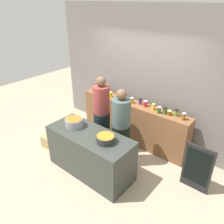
{
  "coord_description": "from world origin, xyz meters",
  "views": [
    {
      "loc": [
        2.5,
        -2.68,
        3.08
      ],
      "look_at": [
        0.0,
        0.35,
        1.05
      ],
      "focal_mm": 35.76,
      "sensor_mm": 36.0,
      "label": 1
    }
  ],
  "objects_px": {
    "preserve_jar_1": "(97,90)",
    "preserve_jar_4": "(111,95)",
    "bread_crate": "(52,142)",
    "chalkboard_sign": "(197,168)",
    "preserve_jar_2": "(103,91)",
    "preserve_jar_0": "(94,87)",
    "cooking_pot_left": "(74,122)",
    "preserve_jar_5": "(117,96)",
    "cook_in_cap": "(121,132)",
    "preserve_jar_11": "(159,110)",
    "preserve_jar_12": "(165,111)",
    "preserve_jar_3": "(105,93)",
    "preserve_jar_6": "(124,99)",
    "preserve_jar_8": "(140,101)",
    "preserve_jar_15": "(184,116)",
    "preserve_jar_10": "(153,107)",
    "preserve_jar_14": "(176,113)",
    "preserve_jar_9": "(145,104)",
    "preserve_jar_7": "(132,100)",
    "cook_with_tongs": "(102,119)",
    "cooking_pot_center": "(106,139)",
    "preserve_jar_13": "(169,113)"
  },
  "relations": [
    {
      "from": "cooking_pot_center",
      "to": "chalkboard_sign",
      "type": "bearing_deg",
      "value": 32.07
    },
    {
      "from": "preserve_jar_10",
      "to": "preserve_jar_14",
      "type": "height_order",
      "value": "same"
    },
    {
      "from": "cooking_pot_left",
      "to": "chalkboard_sign",
      "type": "relative_size",
      "value": 0.38
    },
    {
      "from": "preserve_jar_8",
      "to": "cooking_pot_center",
      "type": "relative_size",
      "value": 0.39
    },
    {
      "from": "preserve_jar_9",
      "to": "preserve_jar_12",
      "type": "relative_size",
      "value": 1.02
    },
    {
      "from": "preserve_jar_9",
      "to": "preserve_jar_1",
      "type": "bearing_deg",
      "value": -177.82
    },
    {
      "from": "preserve_jar_5",
      "to": "bread_crate",
      "type": "height_order",
      "value": "preserve_jar_5"
    },
    {
      "from": "preserve_jar_6",
      "to": "cook_in_cap",
      "type": "relative_size",
      "value": 0.08
    },
    {
      "from": "preserve_jar_0",
      "to": "preserve_jar_15",
      "type": "bearing_deg",
      "value": -1.54
    },
    {
      "from": "preserve_jar_2",
      "to": "preserve_jar_4",
      "type": "height_order",
      "value": "preserve_jar_4"
    },
    {
      "from": "preserve_jar_3",
      "to": "cooking_pot_left",
      "type": "height_order",
      "value": "preserve_jar_3"
    },
    {
      "from": "preserve_jar_0",
      "to": "preserve_jar_9",
      "type": "distance_m",
      "value": 1.53
    },
    {
      "from": "cooking_pot_center",
      "to": "preserve_jar_3",
      "type": "bearing_deg",
      "value": 131.16
    },
    {
      "from": "preserve_jar_12",
      "to": "preserve_jar_14",
      "type": "bearing_deg",
      "value": 13.86
    },
    {
      "from": "preserve_jar_8",
      "to": "preserve_jar_14",
      "type": "xyz_separation_m",
      "value": [
        0.85,
        -0.01,
        0.0
      ]
    },
    {
      "from": "preserve_jar_1",
      "to": "preserve_jar_4",
      "type": "height_order",
      "value": "preserve_jar_4"
    },
    {
      "from": "cook_in_cap",
      "to": "preserve_jar_4",
      "type": "bearing_deg",
      "value": 139.34
    },
    {
      "from": "preserve_jar_12",
      "to": "preserve_jar_14",
      "type": "xyz_separation_m",
      "value": [
        0.22,
        0.05,
        0.01
      ]
    },
    {
      "from": "preserve_jar_0",
      "to": "preserve_jar_2",
      "type": "bearing_deg",
      "value": -8.08
    },
    {
      "from": "preserve_jar_9",
      "to": "cook_with_tongs",
      "type": "relative_size",
      "value": 0.08
    },
    {
      "from": "preserve_jar_2",
      "to": "preserve_jar_0",
      "type": "bearing_deg",
      "value": 171.92
    },
    {
      "from": "preserve_jar_11",
      "to": "preserve_jar_14",
      "type": "height_order",
      "value": "preserve_jar_11"
    },
    {
      "from": "preserve_jar_11",
      "to": "cook_in_cap",
      "type": "relative_size",
      "value": 0.09
    },
    {
      "from": "preserve_jar_4",
      "to": "preserve_jar_5",
      "type": "height_order",
      "value": "preserve_jar_4"
    },
    {
      "from": "preserve_jar_14",
      "to": "cooking_pot_left",
      "type": "distance_m",
      "value": 2.01
    },
    {
      "from": "preserve_jar_4",
      "to": "preserve_jar_10",
      "type": "relative_size",
      "value": 0.95
    },
    {
      "from": "cook_in_cap",
      "to": "preserve_jar_2",
      "type": "bearing_deg",
      "value": 145.16
    },
    {
      "from": "preserve_jar_7",
      "to": "cooking_pot_center",
      "type": "bearing_deg",
      "value": -72.81
    },
    {
      "from": "preserve_jar_6",
      "to": "preserve_jar_7",
      "type": "height_order",
      "value": "preserve_jar_6"
    },
    {
      "from": "preserve_jar_0",
      "to": "preserve_jar_5",
      "type": "height_order",
      "value": "preserve_jar_0"
    },
    {
      "from": "preserve_jar_8",
      "to": "preserve_jar_12",
      "type": "xyz_separation_m",
      "value": [
        0.63,
        -0.06,
        -0.0
      ]
    },
    {
      "from": "preserve_jar_3",
      "to": "preserve_jar_6",
      "type": "bearing_deg",
      "value": -0.87
    },
    {
      "from": "bread_crate",
      "to": "chalkboard_sign",
      "type": "distance_m",
      "value": 3.13
    },
    {
      "from": "preserve_jar_1",
      "to": "preserve_jar_5",
      "type": "bearing_deg",
      "value": 0.28
    },
    {
      "from": "preserve_jar_2",
      "to": "preserve_jar_7",
      "type": "xyz_separation_m",
      "value": [
        0.88,
        -0.02,
        0.01
      ]
    },
    {
      "from": "preserve_jar_3",
      "to": "preserve_jar_14",
      "type": "height_order",
      "value": "preserve_jar_14"
    },
    {
      "from": "preserve_jar_3",
      "to": "chalkboard_sign",
      "type": "distance_m",
      "value": 2.63
    },
    {
      "from": "preserve_jar_3",
      "to": "preserve_jar_15",
      "type": "distance_m",
      "value": 1.95
    },
    {
      "from": "preserve_jar_7",
      "to": "bread_crate",
      "type": "relative_size",
      "value": 0.32
    },
    {
      "from": "preserve_jar_14",
      "to": "cook_in_cap",
      "type": "xyz_separation_m",
      "value": [
        -0.71,
        -0.87,
        -0.31
      ]
    },
    {
      "from": "preserve_jar_9",
      "to": "preserve_jar_11",
      "type": "xyz_separation_m",
      "value": [
        0.38,
        -0.09,
        0.01
      ]
    },
    {
      "from": "preserve_jar_9",
      "to": "cooking_pot_center",
      "type": "height_order",
      "value": "preserve_jar_9"
    },
    {
      "from": "preserve_jar_1",
      "to": "preserve_jar_15",
      "type": "relative_size",
      "value": 0.82
    },
    {
      "from": "preserve_jar_0",
      "to": "preserve_jar_4",
      "type": "height_order",
      "value": "preserve_jar_0"
    },
    {
      "from": "preserve_jar_10",
      "to": "preserve_jar_14",
      "type": "bearing_deg",
      "value": 6.08
    },
    {
      "from": "preserve_jar_12",
      "to": "preserve_jar_13",
      "type": "distance_m",
      "value": 0.1
    },
    {
      "from": "preserve_jar_6",
      "to": "preserve_jar_12",
      "type": "bearing_deg",
      "value": 3.65
    },
    {
      "from": "preserve_jar_11",
      "to": "preserve_jar_12",
      "type": "xyz_separation_m",
      "value": [
        0.1,
        0.05,
        -0.01
      ]
    },
    {
      "from": "preserve_jar_8",
      "to": "preserve_jar_11",
      "type": "relative_size",
      "value": 0.9
    },
    {
      "from": "preserve_jar_7",
      "to": "cooking_pot_left",
      "type": "bearing_deg",
      "value": -105.49
    }
  ]
}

